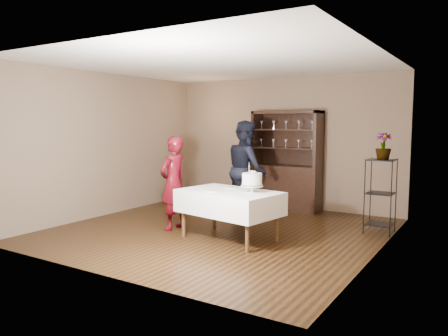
{
  "coord_description": "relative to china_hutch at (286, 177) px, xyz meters",
  "views": [
    {
      "loc": [
        3.79,
        -5.92,
        1.77
      ],
      "look_at": [
        0.04,
        0.1,
        1.03
      ],
      "focal_mm": 35.0,
      "sensor_mm": 36.0,
      "label": 1
    }
  ],
  "objects": [
    {
      "name": "floor",
      "position": [
        -0.2,
        -2.25,
        -0.66
      ],
      "size": [
        5.0,
        5.0,
        0.0
      ],
      "primitive_type": "plane",
      "color": "black",
      "rests_on": "ground"
    },
    {
      "name": "ceiling",
      "position": [
        -0.2,
        -2.25,
        2.04
      ],
      "size": [
        5.0,
        5.0,
        0.0
      ],
      "primitive_type": "plane",
      "rotation": [
        3.14,
        0.0,
        0.0
      ],
      "color": "white",
      "rests_on": "back_wall"
    },
    {
      "name": "back_wall",
      "position": [
        -0.2,
        0.25,
        0.69
      ],
      "size": [
        5.0,
        0.02,
        2.7
      ],
      "primitive_type": "cube",
      "color": "#765D4C",
      "rests_on": "floor"
    },
    {
      "name": "wall_left",
      "position": [
        -2.7,
        -2.25,
        0.69
      ],
      "size": [
        0.02,
        5.0,
        2.7
      ],
      "primitive_type": "cube",
      "color": "#765D4C",
      "rests_on": "floor"
    },
    {
      "name": "wall_right",
      "position": [
        2.3,
        -2.25,
        0.69
      ],
      "size": [
        0.02,
        5.0,
        2.7
      ],
      "primitive_type": "cube",
      "color": "#765D4C",
      "rests_on": "floor"
    },
    {
      "name": "china_hutch",
      "position": [
        0.0,
        0.0,
        0.0
      ],
      "size": [
        1.4,
        0.48,
        2.0
      ],
      "color": "black",
      "rests_on": "floor"
    },
    {
      "name": "plant_etagere",
      "position": [
        2.08,
        -1.05,
        -0.01
      ],
      "size": [
        0.42,
        0.42,
        1.2
      ],
      "color": "black",
      "rests_on": "floor"
    },
    {
      "name": "cake_table",
      "position": [
        0.23,
        -2.63,
        -0.1
      ],
      "size": [
        1.63,
        1.17,
        0.74
      ],
      "rotation": [
        0.0,
        0.0,
        -0.18
      ],
      "color": "silver",
      "rests_on": "floor"
    },
    {
      "name": "woman",
      "position": [
        -0.89,
        -2.56,
        0.11
      ],
      "size": [
        0.4,
        0.58,
        1.55
      ],
      "primitive_type": "imported",
      "rotation": [
        0.0,
        0.0,
        -1.63
      ],
      "color": "#3B0506",
      "rests_on": "floor"
    },
    {
      "name": "man",
      "position": [
        -0.35,
        -1.05,
        0.24
      ],
      "size": [
        1.09,
        1.11,
        1.81
      ],
      "primitive_type": "imported",
      "rotation": [
        0.0,
        0.0,
        2.3
      ],
      "color": "black",
      "rests_on": "floor"
    },
    {
      "name": "cake",
      "position": [
        0.59,
        -2.58,
        0.26
      ],
      "size": [
        0.33,
        0.33,
        0.45
      ],
      "rotation": [
        0.0,
        0.0,
        0.11
      ],
      "color": "white",
      "rests_on": "cake_table"
    },
    {
      "name": "plate_near",
      "position": [
        0.05,
        -2.82,
        0.09
      ],
      "size": [
        0.23,
        0.23,
        0.01
      ],
      "primitive_type": "cylinder",
      "rotation": [
        0.0,
        0.0,
        -0.13
      ],
      "color": "white",
      "rests_on": "cake_table"
    },
    {
      "name": "plate_far",
      "position": [
        0.12,
        -2.39,
        0.09
      ],
      "size": [
        0.22,
        0.22,
        0.01
      ],
      "primitive_type": "cylinder",
      "rotation": [
        0.0,
        0.0,
        -0.16
      ],
      "color": "white",
      "rests_on": "cake_table"
    },
    {
      "name": "potted_plant",
      "position": [
        2.1,
        -1.04,
        0.73
      ],
      "size": [
        0.3,
        0.3,
        0.42
      ],
      "primitive_type": "imported",
      "rotation": [
        0.0,
        0.0,
        0.35
      ],
      "color": "#467437",
      "rests_on": "plant_etagere"
    }
  ]
}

